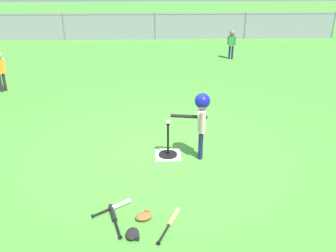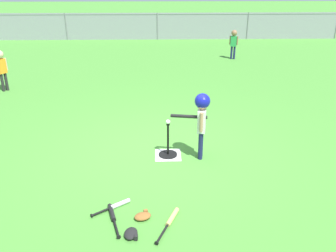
# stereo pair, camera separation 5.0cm
# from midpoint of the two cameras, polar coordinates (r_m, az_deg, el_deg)

# --- Properties ---
(ground_plane) EXTENTS (60.00, 60.00, 0.00)m
(ground_plane) POSITION_cam_midpoint_polar(r_m,az_deg,el_deg) (6.36, -1.95, -3.99)
(ground_plane) COLOR #478C33
(home_plate) EXTENTS (0.44, 0.44, 0.01)m
(home_plate) POSITION_cam_midpoint_polar(r_m,az_deg,el_deg) (6.22, -0.23, -4.60)
(home_plate) COLOR white
(home_plate) RESTS_ON ground_plane
(batting_tee) EXTENTS (0.32, 0.32, 0.59)m
(batting_tee) POSITION_cam_midpoint_polar(r_m,az_deg,el_deg) (6.19, -0.23, -3.92)
(batting_tee) COLOR black
(batting_tee) RESTS_ON ground_plane
(baseball_on_tee) EXTENTS (0.07, 0.07, 0.07)m
(baseball_on_tee) POSITION_cam_midpoint_polar(r_m,az_deg,el_deg) (5.95, -0.24, 0.66)
(baseball_on_tee) COLOR white
(baseball_on_tee) RESTS_ON batting_tee
(batter_child) EXTENTS (0.63, 0.32, 1.14)m
(batter_child) POSITION_cam_midpoint_polar(r_m,az_deg,el_deg) (5.84, 5.08, 2.09)
(batter_child) COLOR #191E4C
(batter_child) RESTS_ON ground_plane
(fielder_near_right) EXTENTS (0.28, 0.20, 1.00)m
(fielder_near_right) POSITION_cam_midpoint_polar(r_m,az_deg,el_deg) (12.97, 9.96, 13.22)
(fielder_near_right) COLOR #191E4C
(fielder_near_right) RESTS_ON ground_plane
(spare_bat_silver) EXTENTS (0.50, 0.38, 0.06)m
(spare_bat_silver) POSITION_cam_midpoint_polar(r_m,az_deg,el_deg) (5.01, -8.33, -12.39)
(spare_bat_silver) COLOR silver
(spare_bat_silver) RESTS_ON ground_plane
(spare_bat_wood) EXTENTS (0.32, 0.66, 0.06)m
(spare_bat_wood) POSITION_cam_midpoint_polar(r_m,az_deg,el_deg) (4.72, 0.27, -14.72)
(spare_bat_wood) COLOR #DBB266
(spare_bat_wood) RESTS_ON ground_plane
(spare_bat_black) EXTENTS (0.24, 0.65, 0.06)m
(spare_bat_black) POSITION_cam_midpoint_polar(r_m,az_deg,el_deg) (4.84, -8.89, -13.91)
(spare_bat_black) COLOR black
(spare_bat_black) RESTS_ON ground_plane
(glove_by_plate) EXTENTS (0.18, 0.23, 0.07)m
(glove_by_plate) POSITION_cam_midpoint_polar(r_m,az_deg,el_deg) (4.54, -5.96, -16.63)
(glove_by_plate) COLOR black
(glove_by_plate) RESTS_ON ground_plane
(glove_near_bats) EXTENTS (0.26, 0.23, 0.07)m
(glove_near_bats) POSITION_cam_midpoint_polar(r_m,az_deg,el_deg) (4.79, -4.14, -14.06)
(glove_near_bats) COLOR brown
(glove_near_bats) RESTS_ON ground_plane
(outfield_fence) EXTENTS (16.06, 0.06, 1.15)m
(outfield_fence) POSITION_cam_midpoint_polar(r_m,az_deg,el_deg) (16.44, -2.14, 15.65)
(outfield_fence) COLOR slate
(outfield_fence) RESTS_ON ground_plane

